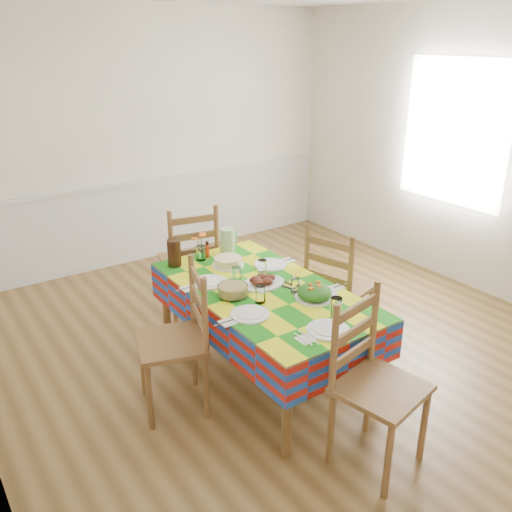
{
  "coord_description": "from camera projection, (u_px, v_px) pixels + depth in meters",
  "views": [
    {
      "loc": [
        -2.4,
        -3.0,
        2.38
      ],
      "look_at": [
        -0.39,
        -0.08,
        0.93
      ],
      "focal_mm": 38.0,
      "sensor_mm": 36.0,
      "label": 1
    }
  ],
  "objects": [
    {
      "name": "flower_vase",
      "position": [
        201.0,
        249.0,
        4.35
      ],
      "size": [
        0.15,
        0.12,
        0.23
      ],
      "color": "white",
      "rests_on": "dining_table"
    },
    {
      "name": "salad_platter",
      "position": [
        314.0,
        293.0,
        3.73
      ],
      "size": [
        0.27,
        0.27,
        0.11
      ],
      "color": "white",
      "rests_on": "dining_table"
    },
    {
      "name": "chair_right",
      "position": [
        336.0,
        288.0,
        4.32
      ],
      "size": [
        0.55,
        0.56,
        1.04
      ],
      "rotation": [
        0.0,
        0.0,
        1.85
      ],
      "color": "brown",
      "rests_on": "room"
    },
    {
      "name": "cake",
      "position": [
        228.0,
        262.0,
        4.26
      ],
      "size": [
        0.26,
        0.26,
        0.07
      ],
      "color": "white",
      "rests_on": "dining_table"
    },
    {
      "name": "chair_far",
      "position": [
        190.0,
        262.0,
        4.8
      ],
      "size": [
        0.55,
        0.53,
        1.06
      ],
      "rotation": [
        0.0,
        0.0,
        2.95
      ],
      "color": "brown",
      "rests_on": "room"
    },
    {
      "name": "meat_platter",
      "position": [
        263.0,
        281.0,
        3.94
      ],
      "size": [
        0.34,
        0.25,
        0.07
      ],
      "color": "white",
      "rests_on": "dining_table"
    },
    {
      "name": "room",
      "position": [
        294.0,
        188.0,
        3.94
      ],
      "size": [
        4.58,
        5.08,
        2.78
      ],
      "color": "brown",
      "rests_on": "ground"
    },
    {
      "name": "setting_right_far",
      "position": [
        268.0,
        265.0,
        4.21
      ],
      "size": [
        0.49,
        0.28,
        0.12
      ],
      "rotation": [
        0.0,
        0.0,
        -1.57
      ],
      "color": "white",
      "rests_on": "dining_table"
    },
    {
      "name": "window_right",
      "position": [
        455.0,
        133.0,
        5.28
      ],
      "size": [
        0.0,
        1.4,
        1.4
      ],
      "primitive_type": "plane",
      "rotation": [
        0.0,
        -1.57,
        0.0
      ],
      "color": "white",
      "rests_on": "room"
    },
    {
      "name": "setting_left_far",
      "position": [
        218.0,
        280.0,
        3.96
      ],
      "size": [
        0.48,
        0.28,
        0.13
      ],
      "rotation": [
        0.0,
        0.0,
        1.57
      ],
      "color": "white",
      "rests_on": "dining_table"
    },
    {
      "name": "chair_left",
      "position": [
        178.0,
        341.0,
        3.58
      ],
      "size": [
        0.55,
        0.56,
        1.03
      ],
      "rotation": [
        0.0,
        0.0,
        -1.87
      ],
      "color": "brown",
      "rests_on": "room"
    },
    {
      "name": "setting_right_near",
      "position": [
        312.0,
        289.0,
        3.82
      ],
      "size": [
        0.44,
        0.25,
        0.11
      ],
      "rotation": [
        0.0,
        0.0,
        -1.57
      ],
      "color": "white",
      "rests_on": "dining_table"
    },
    {
      "name": "wainscot",
      "position": [
        156.0,
        215.0,
        6.16
      ],
      "size": [
        4.41,
        0.06,
        0.92
      ],
      "color": "silver",
      "rests_on": "room"
    },
    {
      "name": "dining_table",
      "position": [
        264.0,
        298.0,
        3.92
      ],
      "size": [
        0.96,
        1.78,
        0.69
      ],
      "color": "brown",
      "rests_on": "room"
    },
    {
      "name": "setting_near_head",
      "position": [
        330.0,
        321.0,
        3.38
      ],
      "size": [
        0.44,
        0.29,
        0.13
      ],
      "color": "white",
      "rests_on": "dining_table"
    },
    {
      "name": "name_card",
      "position": [
        343.0,
        340.0,
        3.22
      ],
      "size": [
        0.08,
        0.02,
        0.02
      ],
      "primitive_type": "cube",
      "color": "white",
      "rests_on": "dining_table"
    },
    {
      "name": "setting_left_near",
      "position": [
        253.0,
        307.0,
        3.57
      ],
      "size": [
        0.47,
        0.28,
        0.12
      ],
      "rotation": [
        0.0,
        0.0,
        1.57
      ],
      "color": "white",
      "rests_on": "dining_table"
    },
    {
      "name": "chair_near",
      "position": [
        374.0,
        385.0,
        3.1
      ],
      "size": [
        0.55,
        0.54,
        1.06
      ],
      "rotation": [
        0.0,
        0.0,
        0.21
      ],
      "color": "brown",
      "rests_on": "room"
    },
    {
      "name": "serving_utensils",
      "position": [
        291.0,
        287.0,
        3.91
      ],
      "size": [
        0.13,
        0.3,
        0.01
      ],
      "color": "black",
      "rests_on": "dining_table"
    },
    {
      "name": "green_pitcher",
      "position": [
        228.0,
        241.0,
        4.49
      ],
      "size": [
        0.12,
        0.12,
        0.21
      ],
      "primitive_type": "cylinder",
      "color": "#98C58B",
      "rests_on": "dining_table"
    },
    {
      "name": "tea_pitcher",
      "position": [
        174.0,
        253.0,
        4.24
      ],
      "size": [
        0.11,
        0.11,
        0.21
      ],
      "primitive_type": "cylinder",
      "color": "black",
      "rests_on": "dining_table"
    },
    {
      "name": "hot_sauce",
      "position": [
        207.0,
        250.0,
        4.41
      ],
      "size": [
        0.03,
        0.03,
        0.14
      ],
      "primitive_type": "cylinder",
      "color": "red",
      "rests_on": "dining_table"
    },
    {
      "name": "pasta_bowl",
      "position": [
        233.0,
        290.0,
        3.77
      ],
      "size": [
        0.21,
        0.21,
        0.08
      ],
      "color": "white",
      "rests_on": "dining_table"
    }
  ]
}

